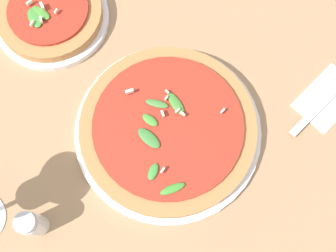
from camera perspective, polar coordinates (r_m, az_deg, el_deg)
The scene contains 6 objects.
ground_plane at distance 0.65m, azimuth -2.12°, elevation -0.65°, with size 6.00×6.00×0.00m, color #9E7A56.
pizza_arugula_main at distance 0.63m, azimuth -0.01°, elevation -0.38°, with size 0.30×0.30×0.05m.
pizza_personal_side at distance 0.75m, azimuth -16.82°, elevation 15.02°, with size 0.20×0.20×0.05m.
napkin at distance 0.71m, azimuth 22.23°, elevation 3.86°, with size 0.11×0.08×0.01m.
fork at distance 0.71m, azimuth 22.74°, elevation 4.39°, with size 0.21×0.03×0.00m.
shaker_pepper at distance 0.62m, azimuth -19.25°, elevation -13.11°, with size 0.03×0.03×0.07m.
Camera 1 is at (-0.11, -0.16, 0.61)m, focal length 42.00 mm.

